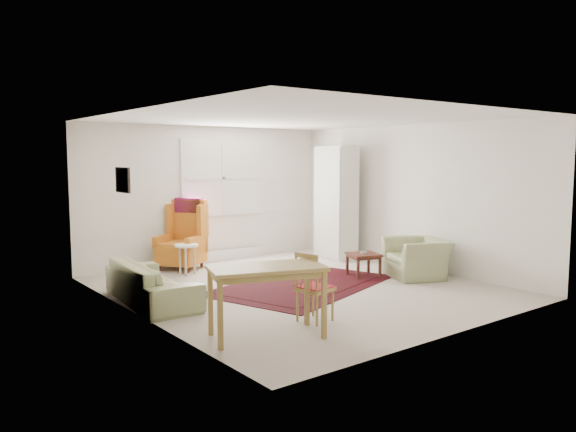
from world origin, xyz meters
TOP-DOWN VIEW (x-y plane):
  - room at (0.02, 0.21)m, footprint 5.04×5.54m
  - rug at (0.12, 0.11)m, footprint 3.24×2.60m
  - sofa at (-2.10, 0.55)m, footprint 0.87×1.92m
  - armchair at (1.96, -0.56)m, footprint 1.14×1.21m
  - wingback_chair at (-0.77, 2.35)m, footprint 1.01×1.00m
  - coffee_table at (1.31, -0.01)m, footprint 0.59×0.59m
  - stool at (-0.92, 1.85)m, footprint 0.41×0.41m
  - cabinet at (2.10, 1.53)m, footprint 0.54×0.90m
  - desk at (-1.72, -1.57)m, footprint 1.36×0.97m
  - desk_chair at (-0.93, -1.45)m, footprint 0.43×0.43m

SIDE VIEW (x-z plane):
  - rug at x=0.12m, z-range 0.00..0.03m
  - coffee_table at x=1.31m, z-range 0.00..0.38m
  - stool at x=-0.92m, z-range 0.00..0.52m
  - armchair at x=1.96m, z-range 0.00..0.74m
  - sofa at x=-2.10m, z-range 0.00..0.75m
  - desk at x=-1.72m, z-range 0.00..0.78m
  - desk_chair at x=-0.93m, z-range 0.00..0.83m
  - wingback_chair at x=-0.77m, z-range 0.00..1.22m
  - cabinet at x=2.10m, z-range 0.00..2.14m
  - room at x=0.02m, z-range 0.00..2.51m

